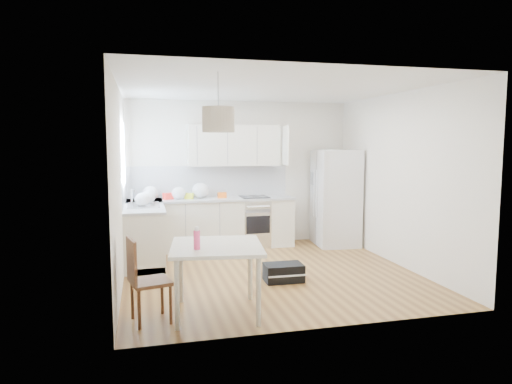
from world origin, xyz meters
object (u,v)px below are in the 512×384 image
refrigerator (336,197)px  dining_chair (151,280)px  dining_table (217,253)px  gym_bag (283,272)px

refrigerator → dining_chair: 4.64m
dining_table → dining_chair: (-0.73, -0.06, -0.24)m
dining_table → gym_bag: size_ratio=2.11×
refrigerator → gym_bag: size_ratio=3.39×
dining_table → dining_chair: dining_chair is taller
gym_bag → refrigerator: bearing=51.4°
refrigerator → gym_bag: 2.71m
refrigerator → dining_table: bearing=-127.8°
gym_bag → dining_table: bearing=-137.0°
dining_table → gym_bag: dining_table is taller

